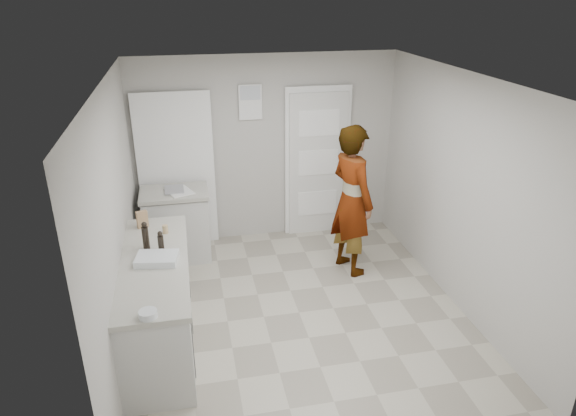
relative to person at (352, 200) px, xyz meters
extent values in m
plane|color=gray|center=(-0.82, -0.81, -0.92)|extent=(4.00, 4.00, 0.00)
plane|color=#AFACA5|center=(-0.82, 1.19, 0.33)|extent=(3.50, 0.00, 3.50)
plane|color=#AFACA5|center=(-0.82, -2.81, 0.33)|extent=(3.50, 0.00, 3.50)
plane|color=#AFACA5|center=(-2.57, -0.81, 0.33)|extent=(0.00, 4.00, 4.00)
plane|color=#AFACA5|center=(0.93, -0.81, 0.33)|extent=(0.00, 4.00, 4.00)
plane|color=silver|center=(-0.82, -0.81, 1.58)|extent=(4.00, 4.00, 0.00)
cube|color=silver|center=(-0.12, 1.12, 0.08)|extent=(0.80, 0.05, 2.00)
cube|color=white|center=(-0.12, 1.15, 0.11)|extent=(0.90, 0.04, 2.10)
sphere|color=tan|center=(0.21, 1.07, 0.03)|extent=(0.07, 0.07, 0.07)
cube|color=white|center=(-1.02, 1.16, 0.98)|extent=(0.30, 0.02, 0.45)
cube|color=black|center=(-2.02, 1.16, 0.10)|extent=(0.90, 0.05, 2.04)
cube|color=white|center=(-2.02, 1.13, 0.11)|extent=(0.98, 0.02, 2.10)
cube|color=silver|center=(-2.27, -1.01, -0.49)|extent=(0.60, 1.90, 0.86)
cube|color=black|center=(-2.27, -1.01, -0.88)|extent=(0.56, 1.86, 0.08)
cube|color=#ABAA9D|center=(-2.27, -1.01, -0.02)|extent=(0.64, 1.96, 0.05)
cube|color=silver|center=(-2.07, 0.74, -0.49)|extent=(0.80, 0.55, 0.86)
cube|color=black|center=(-2.07, 0.74, -0.88)|extent=(0.75, 0.54, 0.08)
cube|color=#ABAA9D|center=(-2.07, 0.74, -0.02)|extent=(0.84, 0.61, 0.05)
imported|color=silver|center=(0.00, 0.00, 0.00)|extent=(0.64, 0.78, 1.85)
cube|color=#926D49|center=(-2.40, -0.25, 0.09)|extent=(0.12, 0.09, 0.18)
cylinder|color=tan|center=(-2.16, -0.44, 0.04)|extent=(0.06, 0.06, 0.09)
cylinder|color=black|center=(-2.19, -0.86, 0.09)|extent=(0.06, 0.06, 0.18)
sphere|color=black|center=(-2.19, -0.86, 0.20)|extent=(0.05, 0.05, 0.05)
cylinder|color=black|center=(-2.34, -0.76, 0.12)|extent=(0.06, 0.06, 0.23)
sphere|color=black|center=(-2.34, -0.76, 0.26)|extent=(0.05, 0.05, 0.05)
cube|color=silver|center=(-2.23, -1.04, 0.03)|extent=(0.41, 0.32, 0.07)
cube|color=white|center=(-2.23, -1.04, 0.03)|extent=(0.36, 0.27, 0.05)
cylinder|color=silver|center=(-2.28, -1.91, 0.03)|extent=(0.14, 0.14, 0.06)
sphere|color=white|center=(-2.30, -1.92, 0.03)|extent=(0.05, 0.05, 0.05)
sphere|color=white|center=(-2.26, -1.90, 0.03)|extent=(0.05, 0.05, 0.05)
cube|color=white|center=(-2.01, 0.71, 0.01)|extent=(0.38, 0.43, 0.01)
camera|label=1|loc=(-1.90, -5.35, 2.36)|focal=32.00mm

